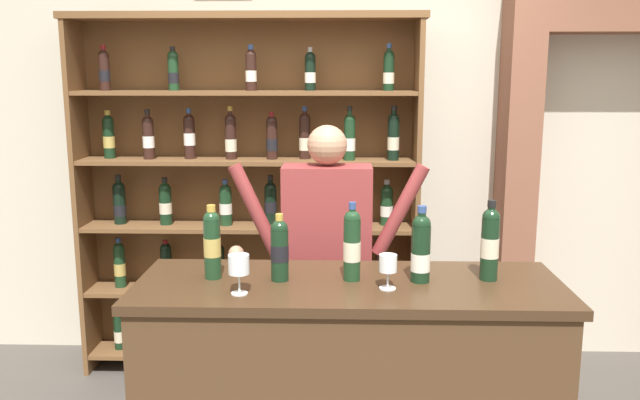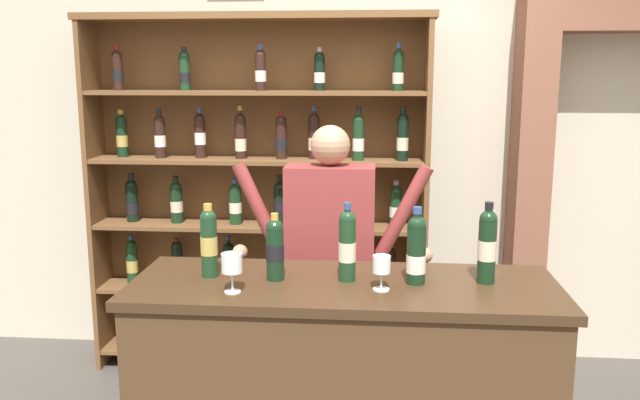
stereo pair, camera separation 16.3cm
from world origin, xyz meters
name	(u,v)px [view 2 (the right image)]	position (x,y,z in m)	size (l,w,h in m)	color
back_wall	(352,117)	(0.00, 1.76, 1.59)	(12.00, 0.19, 3.17)	beige
wine_shelf	(258,188)	(-0.57, 1.40, 1.16)	(2.12, 0.32, 2.21)	brown
archway_doorway	(628,153)	(1.71, 1.62, 1.38)	(1.43, 0.45, 2.45)	brown
tasting_counter	(343,399)	(0.03, 0.00, 0.51)	(1.75, 0.63, 1.03)	#4C331E
shopkeeper	(330,246)	(-0.07, 0.66, 1.00)	(1.03, 0.22, 1.62)	#2D3347
tasting_bottle_riserva	(209,241)	(-0.53, 0.04, 1.18)	(0.07, 0.07, 0.31)	#19381E
tasting_bottle_grappa	(275,248)	(-0.25, 0.02, 1.16)	(0.07, 0.07, 0.28)	black
tasting_bottle_brunello	(347,244)	(0.04, 0.03, 1.18)	(0.07, 0.07, 0.33)	#19381E
tasting_bottle_rosso	(416,250)	(0.32, 0.02, 1.17)	(0.08, 0.08, 0.32)	black
tasting_bottle_chianti	(487,244)	(0.61, 0.05, 1.19)	(0.07, 0.07, 0.33)	black
wine_glass_left	(232,264)	(-0.39, -0.16, 1.14)	(0.08, 0.08, 0.16)	silver
wine_glass_right	(382,267)	(0.18, -0.08, 1.12)	(0.07, 0.07, 0.14)	silver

